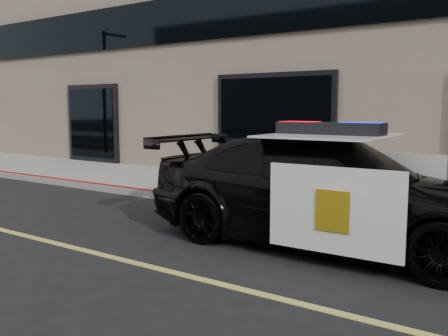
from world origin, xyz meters
The scene contains 4 objects.
ground centered at (0.00, 0.00, 0.00)m, with size 120.00×120.00×0.00m, color black.
sidewalk_n centered at (0.00, 5.25, 0.07)m, with size 60.00×3.50×0.15m, color gray.
police_car centered at (2.57, 2.22, 0.80)m, with size 2.62×5.53×1.78m.
fire_hydrant centered at (-1.06, 4.22, 0.55)m, with size 0.38×0.53×0.85m.
Camera 1 is at (5.38, -4.42, 1.98)m, focal length 40.00 mm.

